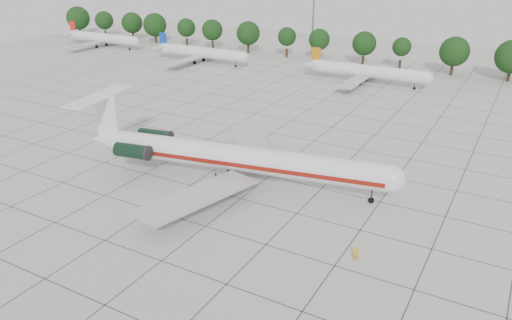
# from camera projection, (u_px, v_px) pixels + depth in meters

# --- Properties ---
(ground) EXTENTS (260.00, 260.00, 0.00)m
(ground) POSITION_uv_depth(u_px,v_px,m) (241.00, 199.00, 64.49)
(ground) COLOR beige
(ground) RESTS_ON ground
(apron_joints) EXTENTS (170.00, 170.00, 0.02)m
(apron_joints) POSITION_uv_depth(u_px,v_px,m) (291.00, 159.00, 76.52)
(apron_joints) COLOR #383838
(apron_joints) RESTS_ON ground
(main_airliner) EXTENTS (44.98, 35.10, 10.64)m
(main_airliner) POSITION_uv_depth(u_px,v_px,m) (228.00, 156.00, 67.82)
(main_airliner) COLOR silver
(main_airliner) RESTS_ON ground
(ground_crew) EXTENTS (0.74, 0.66, 1.70)m
(ground_crew) POSITION_uv_depth(u_px,v_px,m) (356.00, 253.00, 51.41)
(ground_crew) COLOR #ECAC0D
(ground_crew) RESTS_ON ground
(bg_airliner_a) EXTENTS (28.24, 27.20, 7.40)m
(bg_airliner_a) POSITION_uv_depth(u_px,v_px,m) (102.00, 38.00, 162.41)
(bg_airliner_a) COLOR silver
(bg_airliner_a) RESTS_ON ground
(bg_airliner_b) EXTENTS (28.24, 27.20, 7.40)m
(bg_airliner_b) POSITION_uv_depth(u_px,v_px,m) (201.00, 53.00, 139.80)
(bg_airliner_b) COLOR silver
(bg_airliner_b) RESTS_ON ground
(bg_airliner_c) EXTENTS (28.24, 27.20, 7.40)m
(bg_airliner_c) POSITION_uv_depth(u_px,v_px,m) (367.00, 72.00, 118.31)
(bg_airliner_c) COLOR silver
(bg_airliner_c) RESTS_ON ground
(tree_line) EXTENTS (249.86, 8.44, 10.22)m
(tree_line) POSITION_uv_depth(u_px,v_px,m) (364.00, 44.00, 135.60)
(tree_line) COLOR #332114
(tree_line) RESTS_ON ground
(floodlight_mast) EXTENTS (1.60, 1.60, 25.45)m
(floodlight_mast) POSITION_uv_depth(u_px,v_px,m) (314.00, 6.00, 146.23)
(floodlight_mast) COLOR slate
(floodlight_mast) RESTS_ON ground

